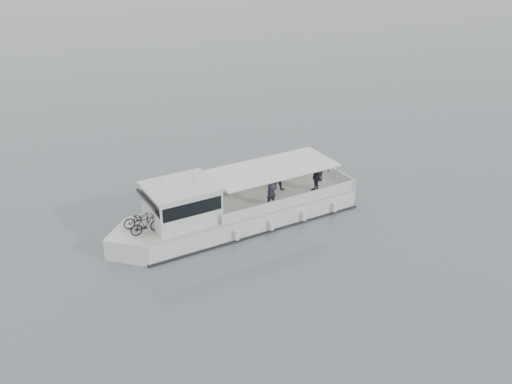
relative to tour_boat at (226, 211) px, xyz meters
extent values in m
plane|color=#545E62|center=(-2.14, -2.21, -0.88)|extent=(1400.00, 1400.00, 0.00)
cube|color=white|center=(1.06, 0.37, -0.46)|extent=(11.60, 6.53, 1.22)
cube|color=white|center=(-4.25, -1.48, -0.46)|extent=(2.88, 2.88, 1.22)
cube|color=beige|center=(1.06, 0.37, 0.15)|extent=(11.60, 6.53, 0.06)
cube|color=black|center=(1.06, 0.37, -0.84)|extent=(11.81, 6.70, 0.17)
cube|color=white|center=(2.18, 2.28, 0.43)|extent=(7.11, 2.55, 0.56)
cube|color=white|center=(3.13, -0.44, 0.43)|extent=(7.11, 2.55, 0.56)
cube|color=white|center=(6.32, 2.20, 0.43)|extent=(1.07, 2.86, 0.56)
cube|color=white|center=(-2.12, -0.74, 0.99)|extent=(3.66, 3.37, 1.69)
cube|color=black|center=(-3.50, -1.22, 1.13)|extent=(1.27, 2.38, 1.08)
cube|color=black|center=(-2.12, -0.74, 1.27)|extent=(3.50, 3.35, 0.66)
cube|color=white|center=(-2.12, -0.74, 1.88)|extent=(3.90, 3.61, 0.09)
cube|color=white|center=(2.47, 0.86, 1.69)|extent=(6.94, 4.75, 0.07)
cylinder|color=silver|center=(0.08, -1.36, 0.92)|extent=(0.07, 0.07, 1.55)
cylinder|color=silver|center=(-0.79, 1.11, 0.92)|extent=(0.07, 0.07, 1.55)
cylinder|color=silver|center=(5.74, 0.61, 0.92)|extent=(0.07, 0.07, 1.55)
cylinder|color=silver|center=(4.87, 3.08, 0.92)|extent=(0.07, 0.07, 1.55)
cylinder|color=silver|center=(-2.93, -0.13, 3.10)|extent=(0.04, 0.04, 2.44)
cylinder|color=silver|center=(-1.56, -1.24, 2.91)|extent=(0.04, 0.04, 2.06)
cylinder|color=white|center=(0.28, -1.65, -0.42)|extent=(0.29, 0.29, 0.47)
cylinder|color=white|center=(2.04, -1.04, -0.42)|extent=(0.29, 0.29, 0.47)
cylinder|color=white|center=(3.81, -0.42, -0.42)|extent=(0.29, 0.29, 0.47)
cylinder|color=white|center=(5.58, 0.20, -0.42)|extent=(0.29, 0.29, 0.47)
imported|color=black|center=(-4.02, -1.00, 0.57)|extent=(1.70, 1.06, 0.84)
imported|color=black|center=(-3.77, -1.71, 0.59)|extent=(1.54, 0.88, 0.89)
imported|color=#23252E|center=(2.22, -0.12, 0.93)|extent=(0.68, 0.59, 1.57)
imported|color=#23252E|center=(2.97, 1.73, 0.93)|extent=(0.97, 0.94, 1.57)
imported|color=#23252E|center=(4.78, 1.07, 0.93)|extent=(0.55, 0.98, 1.57)
imported|color=#23252E|center=(5.36, 2.26, 0.93)|extent=(1.13, 0.81, 1.57)
camera|label=1|loc=(-3.09, -24.21, 12.84)|focal=40.00mm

